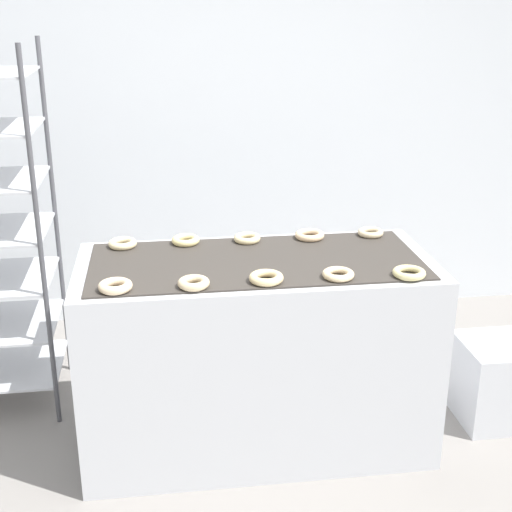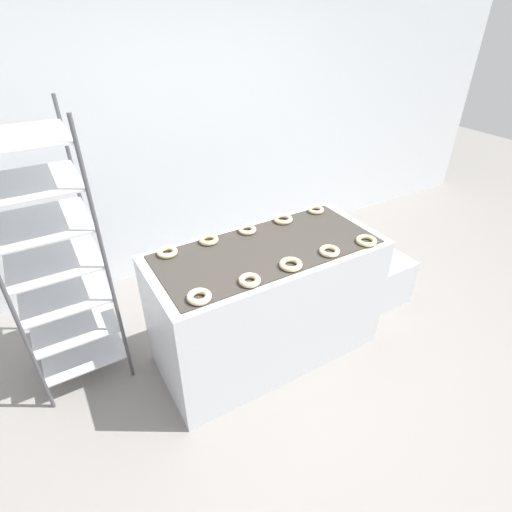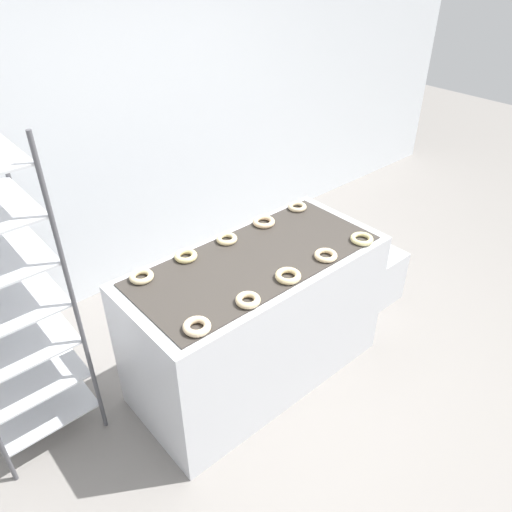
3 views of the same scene
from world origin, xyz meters
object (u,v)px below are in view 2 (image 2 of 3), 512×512
Objects in this scene: donut_far_leftmost at (167,252)px; donut_far_center at (247,230)px; fryer_machine at (267,303)px; donut_near_right at (330,251)px; donut_near_center at (291,264)px; donut_near_leftmost at (199,297)px; donut_far_rightmost at (316,210)px; baking_rack_cart at (53,259)px; glaze_bin at (383,279)px; donut_far_right at (283,219)px; donut_far_left at (209,240)px; donut_near_rightmost at (366,241)px; donut_near_left at (250,280)px.

donut_far_center is at bearing -0.16° from donut_far_leftmost.
donut_far_center is at bearing 91.64° from fryer_machine.
donut_near_right reaches higher than fryer_machine.
donut_near_center is at bearing -88.46° from fryer_machine.
donut_near_leftmost is 0.96× the size of donut_near_center.
donut_far_center is 1.02× the size of donut_far_rightmost.
baking_rack_cart is at bearing 166.95° from donut_far_center.
donut_near_center is at bearing -167.65° from glaze_bin.
donut_far_right reaches higher than glaze_bin.
donut_far_right is (0.59, -0.00, -0.00)m from donut_far_left.
donut_far_leftmost is 1.00× the size of donut_far_left.
baking_rack_cart is (-1.23, 0.54, 0.47)m from fryer_machine.
donut_far_rightmost is at bearing 0.49° from donut_far_right.
donut_near_right is 0.94× the size of donut_far_right.
baking_rack_cart is 14.70× the size of donut_far_rightmost.
donut_near_right is at bearing 0.29° from donut_near_center.
donut_near_left is at bearing 179.65° from donut_near_rightmost.
fryer_machine is at bearing 23.56° from donut_near_leftmost.
donut_near_rightmost and donut_far_rightmost have the same top height.
donut_near_right is 1.04m from donut_far_leftmost.
donut_far_leftmost is at bearing -178.57° from donut_far_left.
donut_near_leftmost is 0.79m from donut_far_center.
glaze_bin is 1.70m from donut_near_left.
donut_near_left is at bearing -169.47° from glaze_bin.
donut_near_left is 1.04m from donut_far_rightmost.
donut_near_rightmost is at bearing -1.96° from donut_near_center.
donut_far_right reaches higher than donut_near_rightmost.
donut_near_right reaches higher than glaze_bin.
glaze_bin is 3.06× the size of donut_near_leftmost.
donut_far_right is at bearing 164.73° from glaze_bin.
donut_near_left is 1.03× the size of donut_far_rightmost.
fryer_machine is 0.54m from donut_near_center.
donut_far_right is at bearing 30.42° from donut_near_leftmost.
donut_far_rightmost is at bearing 0.28° from donut_far_leftmost.
donut_far_right is (0.30, 0.00, 0.00)m from donut_far_center.
donut_far_rightmost is (1.19, 0.01, -0.00)m from donut_far_leftmost.
fryer_machine is at bearing 42.88° from donut_near_left.
donut_near_left is 0.54m from donut_far_left.
donut_far_rightmost is at bearing 90.68° from donut_near_rightmost.
baking_rack_cart is at bearing 156.00° from donut_near_rightmost.
baking_rack_cart is at bearing 167.78° from glaze_bin.
baking_rack_cart is 0.97m from donut_far_left.
donut_far_left is 1.03× the size of donut_far_center.
donut_far_rightmost reaches higher than glaze_bin.
donut_far_center is at bearing -13.05° from baking_rack_cart.
donut_far_left is at bearing 149.02° from donut_near_rightmost.
donut_far_right reaches higher than donut_near_right.
donut_far_leftmost is (-1.20, 0.54, 0.00)m from donut_near_rightmost.
donut_near_center is 0.60m from donut_near_rightmost.
donut_far_center is (0.29, -0.01, -0.00)m from donut_far_left.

